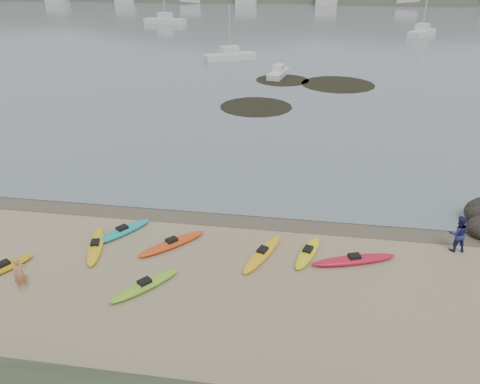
# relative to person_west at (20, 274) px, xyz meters

# --- Properties ---
(ground) EXTENTS (600.00, 600.00, 0.00)m
(ground) POSITION_rel_person_west_xyz_m (8.42, 8.00, -0.79)
(ground) COLOR tan
(ground) RESTS_ON ground
(wet_sand) EXTENTS (60.00, 60.00, 0.00)m
(wet_sand) POSITION_rel_person_west_xyz_m (8.42, 7.70, -0.78)
(wet_sand) COLOR brown
(wet_sand) RESTS_ON ground
(kayaks) EXTENTS (19.33, 7.46, 0.34)m
(kayaks) POSITION_rel_person_west_xyz_m (6.64, 3.54, -0.62)
(kayaks) COLOR gold
(kayaks) RESTS_ON ground
(person_west) EXTENTS (0.68, 0.67, 1.58)m
(person_west) POSITION_rel_person_west_xyz_m (0.00, 0.00, 0.00)
(person_west) COLOR tan
(person_west) RESTS_ON ground
(person_east) EXTENTS (1.01, 0.83, 1.92)m
(person_east) POSITION_rel_person_west_xyz_m (19.56, 6.16, 0.17)
(person_east) COLOR navy
(person_east) RESTS_ON ground
(kelp_mats) EXTENTS (16.19, 18.77, 0.04)m
(kelp_mats) POSITION_rel_person_west_xyz_m (10.71, 37.78, -0.76)
(kelp_mats) COLOR black
(kelp_mats) RESTS_ON water
(moored_boats) EXTENTS (92.63, 82.80, 1.34)m
(moored_boats) POSITION_rel_person_west_xyz_m (11.94, 85.83, -0.20)
(moored_boats) COLOR silver
(moored_boats) RESTS_ON ground
(far_hills) EXTENTS (550.00, 135.00, 80.00)m
(far_hills) POSITION_rel_person_west_xyz_m (47.80, 201.97, -16.72)
(far_hills) COLOR #384235
(far_hills) RESTS_ON ground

